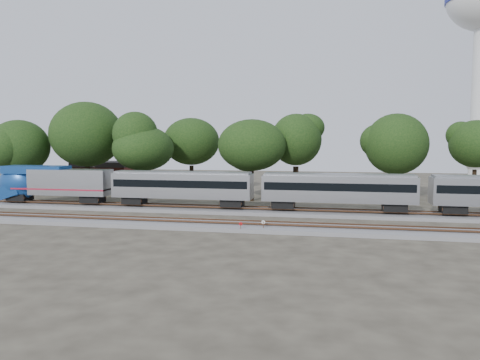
# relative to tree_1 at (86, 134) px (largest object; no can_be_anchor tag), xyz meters

# --- Properties ---
(ground) EXTENTS (160.00, 160.00, 0.00)m
(ground) POSITION_rel_tree_1_xyz_m (25.74, -17.24, -9.66)
(ground) COLOR #383328
(ground) RESTS_ON ground
(track_far) EXTENTS (160.00, 5.00, 0.73)m
(track_far) POSITION_rel_tree_1_xyz_m (25.74, -11.24, -9.46)
(track_far) COLOR slate
(track_far) RESTS_ON ground
(track_near) EXTENTS (160.00, 5.00, 0.73)m
(track_near) POSITION_rel_tree_1_xyz_m (25.74, -21.24, -9.46)
(track_near) COLOR slate
(track_near) RESTS_ON ground
(switch_stand_red) EXTENTS (0.33, 0.10, 1.05)m
(switch_stand_red) POSITION_rel_tree_1_xyz_m (29.08, -23.53, -8.99)
(switch_stand_red) COLOR #512D19
(switch_stand_red) RESTS_ON ground
(switch_stand_white) EXTENTS (0.37, 0.08, 1.15)m
(switch_stand_white) POSITION_rel_tree_1_xyz_m (31.15, -22.70, -8.92)
(switch_stand_white) COLOR #512D19
(switch_stand_white) RESTS_ON ground
(switch_lever) EXTENTS (0.53, 0.36, 0.30)m
(switch_lever) POSITION_rel_tree_1_xyz_m (30.47, -23.03, -9.51)
(switch_lever) COLOR #512D19
(switch_lever) RESTS_ON ground
(brick_building) EXTENTS (10.88, 8.31, 4.84)m
(brick_building) POSITION_rel_tree_1_xyz_m (-3.47, 11.95, -7.22)
(brick_building) COLOR maroon
(brick_building) RESTS_ON ground
(tree_0) EXTENTS (7.89, 7.89, 11.12)m
(tree_0) POSITION_rel_tree_1_xyz_m (-10.16, -2.33, -1.92)
(tree_0) COLOR black
(tree_0) RESTS_ON ground
(tree_1) EXTENTS (9.83, 9.83, 13.86)m
(tree_1) POSITION_rel_tree_1_xyz_m (0.00, 0.00, 0.00)
(tree_1) COLOR black
(tree_1) RESTS_ON ground
(tree_2) EXTENTS (7.70, 7.70, 10.86)m
(tree_2) POSITION_rel_tree_1_xyz_m (10.23, -2.06, -2.10)
(tree_2) COLOR black
(tree_2) RESTS_ON ground
(tree_3) EXTENTS (8.68, 8.68, 12.23)m
(tree_3) POSITION_rel_tree_1_xyz_m (14.94, 6.58, -1.14)
(tree_3) COLOR black
(tree_3) RESTS_ON ground
(tree_4) EXTENTS (8.22, 8.22, 11.58)m
(tree_4) POSITION_rel_tree_1_xyz_m (26.18, -0.50, -1.60)
(tree_4) COLOR black
(tree_4) RESTS_ON ground
(tree_5) EXTENTS (9.00, 9.00, 12.69)m
(tree_5) POSITION_rel_tree_1_xyz_m (32.16, 4.43, -0.82)
(tree_5) COLOR black
(tree_5) RESTS_ON ground
(tree_6) EXTENTS (8.36, 8.36, 11.79)m
(tree_6) POSITION_rel_tree_1_xyz_m (46.64, 3.79, -1.45)
(tree_6) COLOR black
(tree_6) RESTS_ON ground
(tree_7) EXTENTS (8.37, 8.37, 11.81)m
(tree_7) POSITION_rel_tree_1_xyz_m (58.28, 7.36, -1.44)
(tree_7) COLOR black
(tree_7) RESTS_ON ground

